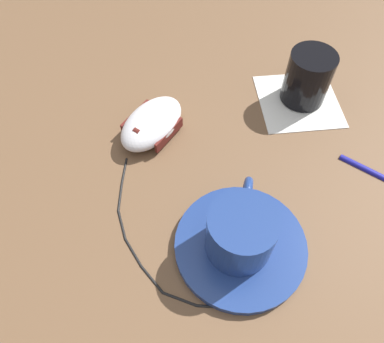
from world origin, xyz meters
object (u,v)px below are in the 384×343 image
(computer_mouse, at_px, (152,123))
(drinking_glass, at_px, (308,78))
(coffee_cup, at_px, (241,231))
(saucer, at_px, (240,246))

(computer_mouse, height_order, drinking_glass, drinking_glass)
(coffee_cup, distance_m, computer_mouse, 0.21)
(saucer, distance_m, computer_mouse, 0.21)
(coffee_cup, xyz_separation_m, drinking_glass, (-0.17, 0.21, -0.00))
(saucer, relative_size, drinking_glass, 1.97)
(saucer, height_order, coffee_cup, coffee_cup)
(coffee_cup, relative_size, computer_mouse, 0.75)
(computer_mouse, xyz_separation_m, drinking_glass, (0.03, 0.23, 0.02))
(computer_mouse, bearing_deg, coffee_cup, 7.27)
(saucer, bearing_deg, coffee_cup, -137.27)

